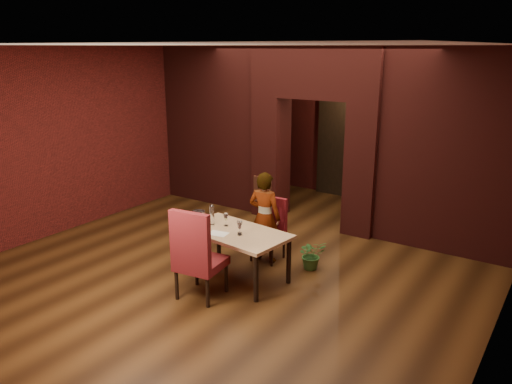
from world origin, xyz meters
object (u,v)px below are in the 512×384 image
at_px(wine_glass_b, 240,227).
at_px(wine_bucket, 199,219).
at_px(wine_glass_a, 226,220).
at_px(water_bottle, 212,214).
at_px(dining_table, 236,254).
at_px(chair_near, 201,252).
at_px(person_seated, 265,217).
at_px(potted_plant, 312,254).
at_px(wine_glass_c, 240,228).
at_px(chair_far, 268,230).

height_order(wine_glass_b, wine_bucket, wine_bucket).
distance_m(wine_glass_a, water_bottle, 0.22).
distance_m(dining_table, wine_glass_a, 0.52).
bearing_deg(chair_near, person_seated, -100.20).
bearing_deg(potted_plant, wine_glass_b, -126.29).
bearing_deg(wine_glass_c, chair_far, 96.84).
distance_m(chair_far, person_seated, 0.23).
xyz_separation_m(chair_far, wine_glass_c, (0.11, -0.88, 0.32)).
bearing_deg(person_seated, chair_near, 80.52).
height_order(wine_glass_c, potted_plant, wine_glass_c).
height_order(wine_glass_b, wine_glass_c, wine_glass_c).
height_order(chair_near, water_bottle, chair_near).
xyz_separation_m(dining_table, chair_far, (0.04, 0.79, 0.13)).
relative_size(wine_glass_b, wine_glass_c, 0.94).
bearing_deg(chair_near, wine_glass_b, -110.44).
relative_size(wine_glass_c, water_bottle, 0.64).
xyz_separation_m(wine_glass_b, potted_plant, (0.66, 0.90, -0.57)).
distance_m(chair_far, wine_bucket, 1.15).
xyz_separation_m(wine_glass_c, potted_plant, (0.62, 0.96, -0.58)).
relative_size(dining_table, wine_bucket, 6.52).
distance_m(dining_table, chair_near, 0.74).
relative_size(chair_near, wine_glass_c, 6.38).
distance_m(chair_far, wine_glass_a, 0.81).
relative_size(chair_far, wine_glass_b, 5.33).
xyz_separation_m(chair_near, water_bottle, (-0.39, 0.72, 0.24)).
bearing_deg(water_bottle, dining_table, -4.05).
relative_size(dining_table, wine_glass_b, 8.34).
distance_m(wine_bucket, water_bottle, 0.21).
distance_m(dining_table, wine_glass_b, 0.46).
bearing_deg(wine_bucket, water_bottle, 60.34).
distance_m(chair_far, water_bottle, 0.97).
distance_m(person_seated, potted_plant, 0.90).
height_order(person_seated, water_bottle, person_seated).
bearing_deg(wine_glass_b, chair_far, 94.43).
height_order(chair_near, potted_plant, chair_near).
xyz_separation_m(wine_glass_a, potted_plant, (1.00, 0.77, -0.57)).
bearing_deg(person_seated, wine_bucket, 50.86).
xyz_separation_m(person_seated, wine_bucket, (-0.55, -0.88, 0.12)).
xyz_separation_m(wine_glass_b, wine_bucket, (-0.64, -0.12, 0.03)).
distance_m(wine_glass_b, wine_bucket, 0.65).
xyz_separation_m(wine_glass_c, wine_bucket, (-0.68, -0.06, 0.02)).
bearing_deg(person_seated, dining_table, 82.02).
relative_size(dining_table, person_seated, 1.07).
bearing_deg(chair_near, chair_far, -100.89).
xyz_separation_m(chair_far, chair_near, (-0.09, -1.47, 0.14)).
bearing_deg(wine_glass_b, potted_plant, 53.71).
bearing_deg(person_seated, water_bottle, 50.20).
relative_size(chair_near, wine_glass_a, 6.65).
distance_m(chair_far, wine_glass_c, 0.94).
distance_m(dining_table, potted_plant, 1.16).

